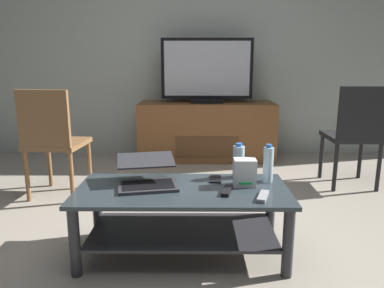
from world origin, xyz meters
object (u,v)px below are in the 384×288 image
Objects in this scene: coffee_table at (182,209)px; side_chair at (52,138)px; television at (207,72)px; dining_chair at (355,131)px; soundbar_remote at (227,191)px; laptop at (147,175)px; water_bottle_near at (239,161)px; router_box at (245,172)px; cell_phone at (215,179)px; tv_remote at (263,196)px; media_cabinet at (206,131)px; water_bottle_far at (268,164)px.

side_chair reaches higher than coffee_table.
television is at bearing 84.57° from coffee_table.
dining_chair is 5.78× the size of soundbar_remote.
laptop is 1.89× the size of water_bottle_near.
router_box is 0.21m from cell_phone.
tv_remote is at bearing -70.37° from router_box.
water_bottle_near is at bearing -85.99° from media_cabinet.
television is at bearing 92.70° from cell_phone.
router_box is at bearing -154.63° from water_bottle_far.
media_cabinet is 1.83m from side_chair.
water_bottle_near reaches higher than soundbar_remote.
dining_chair is 2.21× the size of laptop.
television is 2.19m from router_box.
cell_phone is (0.41, 0.09, -0.05)m from laptop.
dining_chair is 1.46m from water_bottle_far.
laptop is (-1.71, -1.14, -0.05)m from dining_chair.
side_chair is at bearing 135.68° from laptop.
soundbar_remote is at bearing -36.32° from side_chair.
water_bottle_near reaches higher than cell_phone.
router_box is (-1.13, -1.15, -0.03)m from dining_chair.
soundbar_remote is (0.04, -2.24, -0.58)m from television.
coffee_table is at bearing -138.43° from cell_phone.
laptop is 0.43m from cell_phone.
media_cabinet is 6.62× the size of water_bottle_far.
media_cabinet reaches higher than tv_remote.
coffee_table is 2.31m from television.
media_cabinet is at bearing 78.92° from laptop.
water_bottle_far is (0.17, -0.08, 0.01)m from water_bottle_near.
water_bottle_far is at bearing -26.37° from side_chair.
side_chair reaches higher than laptop.
router_box is 0.17m from water_bottle_far.
water_bottle_far is at bearing 5.03° from laptop.
router_box is 0.23m from tv_remote.
side_chair is at bearing 152.21° from cell_phone.
water_bottle_near is 0.31m from soundbar_remote.
media_cabinet is 0.68m from television.
tv_remote is at bearing -84.35° from media_cabinet.
router_box is at bearing -82.92° from water_bottle_near.
dining_chair is (1.29, -1.00, 0.19)m from media_cabinet.
water_bottle_far is (0.73, 0.06, 0.05)m from laptop.
water_bottle_far is 0.34m from cell_phone.
coffee_table is at bearing 179.48° from soundbar_remote.
water_bottle_near is 0.39m from tv_remote.
television reaches higher than media_cabinet.
dining_chair is (1.29, -0.98, -0.48)m from television.
media_cabinet reaches higher than water_bottle_far.
dining_chair is 5.76× the size of router_box.
water_bottle_far is 1.46× the size of soundbar_remote.
router_box is (0.16, -2.12, -0.51)m from television.
side_chair is at bearing 153.62° from water_bottle_near.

